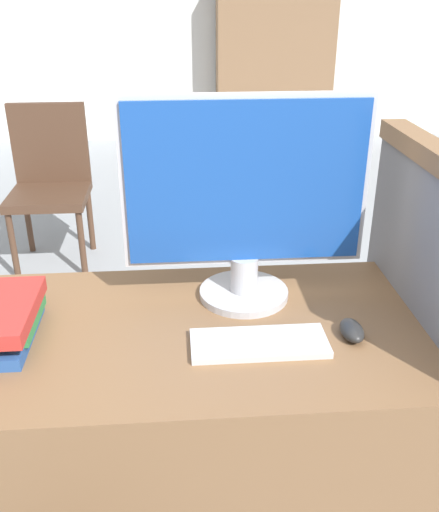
{
  "coord_description": "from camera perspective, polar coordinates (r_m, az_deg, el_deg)",
  "views": [
    {
      "loc": [
        -0.01,
        -0.87,
        1.53
      ],
      "look_at": [
        0.08,
        0.3,
        0.97
      ],
      "focal_mm": 40.0,
      "sensor_mm": 36.0,
      "label": 1
    }
  ],
  "objects": [
    {
      "name": "keyboard",
      "position": [
        1.36,
        3.99,
        -8.7
      ],
      "size": [
        0.32,
        0.13,
        0.02
      ],
      "color": "silver",
      "rests_on": "desk"
    },
    {
      "name": "carrel_divider",
      "position": [
        1.67,
        18.72,
        -9.87
      ],
      "size": [
        0.07,
        0.73,
        1.18
      ],
      "color": "slate",
      "rests_on": "ground_plane"
    },
    {
      "name": "monitor",
      "position": [
        1.45,
        2.63,
        5.69
      ],
      "size": [
        0.63,
        0.24,
        0.55
      ],
      "color": "#B7B7BC",
      "rests_on": "desk"
    },
    {
      "name": "far_chair",
      "position": [
        3.49,
        -16.61,
        7.48
      ],
      "size": [
        0.44,
        0.44,
        0.92
      ],
      "rotation": [
        0.0,
        0.0,
        0.57
      ],
      "color": "#4C3323",
      "rests_on": "ground_plane"
    },
    {
      "name": "bookshelf_far",
      "position": [
        6.11,
        5.54,
        18.83
      ],
      "size": [
        1.17,
        0.32,
        1.65
      ],
      "color": "#846042",
      "rests_on": "ground_plane"
    },
    {
      "name": "desk",
      "position": [
        1.67,
        -3.03,
        -18.21
      ],
      "size": [
        1.18,
        0.66,
        0.75
      ],
      "color": "brown",
      "rests_on": "ground_plane"
    },
    {
      "name": "mouse",
      "position": [
        1.42,
        13.1,
        -7.26
      ],
      "size": [
        0.05,
        0.1,
        0.04
      ],
      "color": "#262626",
      "rests_on": "desk"
    }
  ]
}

